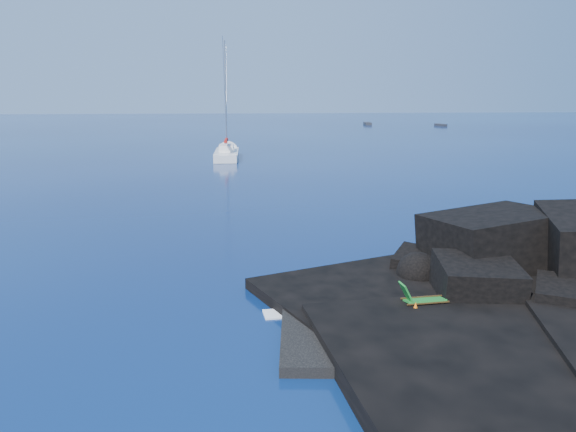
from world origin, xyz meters
name	(u,v)px	position (x,y,z in m)	size (l,w,h in m)	color
ground	(275,347)	(0.00, 0.00, 0.00)	(400.00, 400.00, 0.00)	#030E36
beach	(406,336)	(4.50, 0.50, 0.00)	(8.50, 6.00, 0.70)	black
surf_foam	(386,290)	(5.00, 5.00, 0.00)	(10.00, 8.00, 0.06)	white
sailboat	(227,158)	(-2.34, 53.10, 0.00)	(2.85, 13.58, 14.24)	silver
deck_chair	(425,294)	(5.60, 1.91, 0.92)	(1.67, 0.73, 1.15)	#197325
towel	(336,311)	(2.35, 2.00, 0.37)	(1.89, 0.89, 0.05)	silver
sunbather	(336,307)	(2.35, 2.00, 0.51)	(1.67, 0.41, 0.22)	tan
marker_cone	(415,309)	(5.09, 1.40, 0.60)	(0.32, 0.32, 0.49)	orange
distant_boat_a	(367,125)	(31.65, 122.64, 0.00)	(1.46, 4.69, 0.63)	#26262B
distant_boat_b	(441,126)	(47.96, 115.71, 0.00)	(1.23, 3.96, 0.53)	#242529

